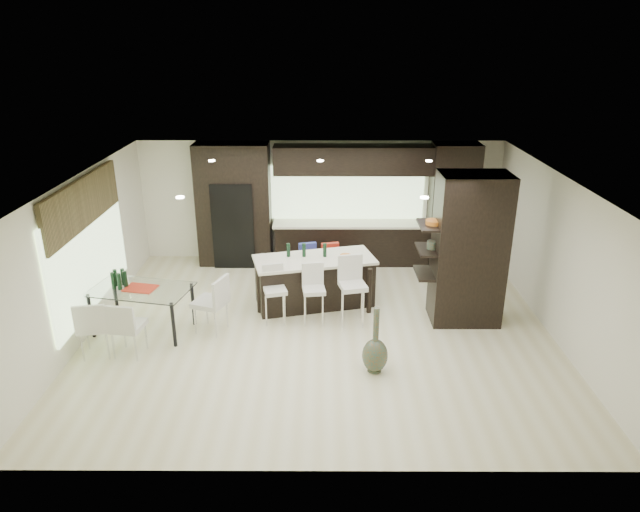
{
  "coord_description": "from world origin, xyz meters",
  "views": [
    {
      "loc": [
        0.04,
        -8.89,
        4.88
      ],
      "look_at": [
        0.0,
        0.6,
        1.15
      ],
      "focal_mm": 32.0,
      "sensor_mm": 36.0,
      "label": 1
    }
  ],
  "objects_px": {
    "bench": "(323,274)",
    "chair_far": "(96,329)",
    "dining_table": "(143,310)",
    "stool_right": "(353,298)",
    "stool_left": "(275,300)",
    "chair_near": "(128,330)",
    "chair_end": "(210,306)",
    "floor_vase": "(375,340)",
    "kitchen_island": "(314,281)",
    "stool_mid": "(314,300)"
  },
  "relations": [
    {
      "from": "stool_left",
      "to": "floor_vase",
      "type": "bearing_deg",
      "value": -59.04
    },
    {
      "from": "chair_far",
      "to": "chair_end",
      "type": "bearing_deg",
      "value": 15.77
    },
    {
      "from": "chair_near",
      "to": "stool_left",
      "type": "bearing_deg",
      "value": 34.45
    },
    {
      "from": "kitchen_island",
      "to": "bench",
      "type": "relative_size",
      "value": 1.67
    },
    {
      "from": "kitchen_island",
      "to": "floor_vase",
      "type": "relative_size",
      "value": 2.07
    },
    {
      "from": "stool_right",
      "to": "chair_near",
      "type": "relative_size",
      "value": 1.13
    },
    {
      "from": "floor_vase",
      "to": "chair_far",
      "type": "relative_size",
      "value": 1.19
    },
    {
      "from": "stool_right",
      "to": "dining_table",
      "type": "relative_size",
      "value": 0.6
    },
    {
      "from": "kitchen_island",
      "to": "stool_left",
      "type": "height_order",
      "value": "kitchen_island"
    },
    {
      "from": "stool_right",
      "to": "chair_near",
      "type": "xyz_separation_m",
      "value": [
        -3.64,
        -1.08,
        -0.06
      ]
    },
    {
      "from": "kitchen_island",
      "to": "chair_far",
      "type": "bearing_deg",
      "value": -165.4
    },
    {
      "from": "stool_mid",
      "to": "chair_end",
      "type": "distance_m",
      "value": 1.81
    },
    {
      "from": "dining_table",
      "to": "chair_end",
      "type": "xyz_separation_m",
      "value": [
        1.17,
        0.0,
        0.07
      ]
    },
    {
      "from": "dining_table",
      "to": "chair_near",
      "type": "distance_m",
      "value": 0.79
    },
    {
      "from": "chair_end",
      "to": "stool_right",
      "type": "bearing_deg",
      "value": -63.71
    },
    {
      "from": "floor_vase",
      "to": "chair_near",
      "type": "height_order",
      "value": "floor_vase"
    },
    {
      "from": "stool_right",
      "to": "kitchen_island",
      "type": "bearing_deg",
      "value": 117.71
    },
    {
      "from": "kitchen_island",
      "to": "chair_far",
      "type": "height_order",
      "value": "kitchen_island"
    },
    {
      "from": "stool_mid",
      "to": "chair_near",
      "type": "bearing_deg",
      "value": -166.55
    },
    {
      "from": "chair_end",
      "to": "chair_near",
      "type": "bearing_deg",
      "value": 143.68
    },
    {
      "from": "dining_table",
      "to": "chair_end",
      "type": "bearing_deg",
      "value": 11.95
    },
    {
      "from": "stool_left",
      "to": "chair_near",
      "type": "bearing_deg",
      "value": -168.97
    },
    {
      "from": "stool_right",
      "to": "chair_end",
      "type": "xyz_separation_m",
      "value": [
        -2.47,
        -0.29,
        -0.03
      ]
    },
    {
      "from": "stool_mid",
      "to": "chair_near",
      "type": "relative_size",
      "value": 0.99
    },
    {
      "from": "dining_table",
      "to": "chair_near",
      "type": "xyz_separation_m",
      "value": [
        0.0,
        -0.79,
        0.04
      ]
    },
    {
      "from": "stool_mid",
      "to": "chair_end",
      "type": "bearing_deg",
      "value": -177.05
    },
    {
      "from": "kitchen_island",
      "to": "chair_near",
      "type": "xyz_separation_m",
      "value": [
        -2.96,
        -1.88,
        -0.02
      ]
    },
    {
      "from": "stool_right",
      "to": "chair_end",
      "type": "bearing_deg",
      "value": 173.82
    },
    {
      "from": "stool_left",
      "to": "chair_end",
      "type": "xyz_separation_m",
      "value": [
        -1.1,
        -0.32,
        0.04
      ]
    },
    {
      "from": "dining_table",
      "to": "chair_far",
      "type": "xyz_separation_m",
      "value": [
        -0.52,
        -0.8,
        0.05
      ]
    },
    {
      "from": "stool_right",
      "to": "floor_vase",
      "type": "bearing_deg",
      "value": -92.97
    },
    {
      "from": "kitchen_island",
      "to": "floor_vase",
      "type": "distance_m",
      "value": 2.55
    },
    {
      "from": "bench",
      "to": "stool_left",
      "type": "bearing_deg",
      "value": -132.53
    },
    {
      "from": "floor_vase",
      "to": "chair_far",
      "type": "height_order",
      "value": "floor_vase"
    },
    {
      "from": "chair_near",
      "to": "chair_end",
      "type": "bearing_deg",
      "value": 42.42
    },
    {
      "from": "stool_right",
      "to": "stool_left",
      "type": "bearing_deg",
      "value": 165.86
    },
    {
      "from": "bench",
      "to": "stool_mid",
      "type": "bearing_deg",
      "value": -110.26
    },
    {
      "from": "floor_vase",
      "to": "chair_end",
      "type": "xyz_separation_m",
      "value": [
        -2.74,
        1.27,
        -0.07
      ]
    },
    {
      "from": "kitchen_island",
      "to": "stool_right",
      "type": "relative_size",
      "value": 2.23
    },
    {
      "from": "stool_right",
      "to": "chair_far",
      "type": "distance_m",
      "value": 4.3
    },
    {
      "from": "bench",
      "to": "chair_far",
      "type": "relative_size",
      "value": 1.47
    },
    {
      "from": "kitchen_island",
      "to": "chair_far",
      "type": "xyz_separation_m",
      "value": [
        -3.48,
        -1.89,
        -0.01
      ]
    },
    {
      "from": "chair_far",
      "to": "bench",
      "type": "bearing_deg",
      "value": 27.32
    },
    {
      "from": "stool_left",
      "to": "floor_vase",
      "type": "height_order",
      "value": "floor_vase"
    },
    {
      "from": "stool_left",
      "to": "floor_vase",
      "type": "relative_size",
      "value": 0.8
    },
    {
      "from": "bench",
      "to": "chair_far",
      "type": "distance_m",
      "value": 4.54
    },
    {
      "from": "kitchen_island",
      "to": "chair_end",
      "type": "distance_m",
      "value": 2.09
    },
    {
      "from": "bench",
      "to": "dining_table",
      "type": "bearing_deg",
      "value": -163.13
    },
    {
      "from": "bench",
      "to": "chair_far",
      "type": "height_order",
      "value": "chair_far"
    },
    {
      "from": "stool_mid",
      "to": "stool_right",
      "type": "height_order",
      "value": "stool_right"
    }
  ]
}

